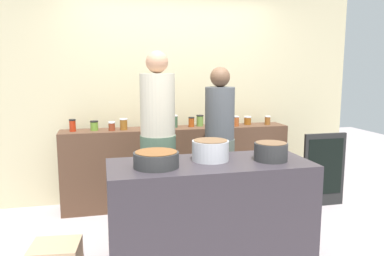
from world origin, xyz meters
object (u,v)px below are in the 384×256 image
object	(u,v)px
preserve_jar_0	(73,125)
preserve_jar_5	(174,121)
preserve_jar_8	(216,121)
preserve_jar_11	(248,120)
preserve_jar_4	(164,122)
cooking_pot_left	(156,160)
cook_with_tongs	(158,151)
preserve_jar_3	(124,124)
preserve_jar_9	(227,121)
cooking_pot_center	(210,150)
preserve_jar_12	(268,120)
cook_in_cap	(219,152)
preserve_jar_1	(94,126)
preserve_jar_7	(200,121)
preserve_jar_10	(236,121)
preserve_jar_2	(112,126)
preserve_jar_6	(191,122)
chalkboard_sign	(324,170)

from	to	relation	value
preserve_jar_0	preserve_jar_5	size ratio (longest dim) A/B	0.93
preserve_jar_8	preserve_jar_11	distance (m)	0.42
preserve_jar_4	cooking_pot_left	world-z (taller)	preserve_jar_4
cook_with_tongs	preserve_jar_3	bearing A→B (deg)	113.09
cook_with_tongs	preserve_jar_9	bearing A→B (deg)	34.83
preserve_jar_5	cooking_pot_center	world-z (taller)	preserve_jar_5
preserve_jar_3	preserve_jar_9	world-z (taller)	preserve_jar_9
preserve_jar_12	cook_in_cap	world-z (taller)	cook_in_cap
preserve_jar_1	preserve_jar_11	world-z (taller)	preserve_jar_1
preserve_jar_7	preserve_jar_8	size ratio (longest dim) A/B	1.18
cooking_pot_left	cook_in_cap	bearing A→B (deg)	47.15
cooking_pot_center	preserve_jar_10	bearing A→B (deg)	61.50
preserve_jar_1	preserve_jar_10	size ratio (longest dim) A/B	0.90
preserve_jar_10	cooking_pot_center	bearing A→B (deg)	-118.50
preserve_jar_2	preserve_jar_5	world-z (taller)	preserve_jar_5
preserve_jar_10	cooking_pot_center	xyz separation A→B (m)	(-0.69, -1.28, -0.06)
preserve_jar_1	cook_with_tongs	world-z (taller)	cook_with_tongs
preserve_jar_6	preserve_jar_10	distance (m)	0.54
preserve_jar_7	preserve_jar_1	bearing A→B (deg)	-178.01
preserve_jar_3	preserve_jar_1	bearing A→B (deg)	173.73
preserve_jar_6	cooking_pot_left	size ratio (longest dim) A/B	0.33
preserve_jar_10	cook_with_tongs	world-z (taller)	cook_with_tongs
preserve_jar_0	preserve_jar_6	size ratio (longest dim) A/B	1.17
preserve_jar_1	cook_with_tongs	xyz separation A→B (m)	(0.62, -0.72, -0.17)
cooking_pot_left	cooking_pot_center	world-z (taller)	cooking_pot_center
preserve_jar_4	preserve_jar_12	xyz separation A→B (m)	(1.29, -0.08, -0.01)
preserve_jar_3	preserve_jar_10	xyz separation A→B (m)	(1.35, -0.03, -0.00)
preserve_jar_2	cook_with_tongs	bearing A→B (deg)	-57.15
preserve_jar_6	preserve_jar_11	xyz separation A→B (m)	(0.73, 0.01, -0.01)
preserve_jar_10	preserve_jar_12	xyz separation A→B (m)	(0.43, 0.03, -0.01)
cook_with_tongs	cook_in_cap	distance (m)	0.69
cook_with_tongs	cook_in_cap	bearing A→B (deg)	10.14
preserve_jar_5	preserve_jar_7	xyz separation A→B (m)	(0.32, 0.03, -0.01)
preserve_jar_8	chalkboard_sign	world-z (taller)	preserve_jar_8
preserve_jar_8	cooking_pot_left	distance (m)	1.77
preserve_jar_8	cook_with_tongs	distance (m)	1.13
chalkboard_sign	preserve_jar_4	bearing A→B (deg)	163.83
preserve_jar_2	cook_with_tongs	world-z (taller)	cook_with_tongs
preserve_jar_2	preserve_jar_4	distance (m)	0.63
preserve_jar_1	preserve_jar_7	size ratio (longest dim) A/B	0.82
preserve_jar_5	preserve_jar_10	size ratio (longest dim) A/B	1.20
preserve_jar_11	preserve_jar_6	bearing A→B (deg)	-179.01
preserve_jar_6	preserve_jar_10	bearing A→B (deg)	-8.38
preserve_jar_11	preserve_jar_0	bearing A→B (deg)	-178.91
preserve_jar_2	preserve_jar_5	bearing A→B (deg)	5.68
cooking_pot_center	preserve_jar_4	bearing A→B (deg)	96.98
preserve_jar_0	preserve_jar_9	bearing A→B (deg)	-1.58
preserve_jar_5	preserve_jar_1	bearing A→B (deg)	-179.30
preserve_jar_8	cook_in_cap	distance (m)	0.69
preserve_jar_8	cooking_pot_center	xyz separation A→B (m)	(-0.46, -1.37, -0.05)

